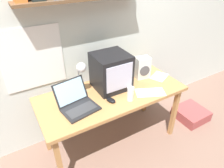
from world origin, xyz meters
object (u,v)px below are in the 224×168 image
object	(u,v)px
corner_desk	(112,98)
desk_lamp	(81,74)
juice_glass	(130,94)
space_heater	(142,68)
floor_cushion	(191,114)
printed_handout	(150,92)
loose_paper_near_monitor	(159,76)
crt_monitor	(111,71)
computer_mouse	(111,100)
laptop	(76,101)

from	to	relation	value
corner_desk	desk_lamp	xyz separation A→B (m)	(-0.27, 0.12, 0.30)
juice_glass	space_heater	size ratio (longest dim) A/B	0.59
space_heater	floor_cushion	xyz separation A→B (m)	(0.68, -0.28, -0.76)
desk_lamp	space_heater	bearing A→B (deg)	-14.97
printed_handout	loose_paper_near_monitor	bearing A→B (deg)	34.00
crt_monitor	loose_paper_near_monitor	xyz separation A→B (m)	(0.58, -0.09, -0.18)
loose_paper_near_monitor	crt_monitor	bearing A→B (deg)	171.04
printed_handout	loose_paper_near_monitor	distance (m)	0.36
crt_monitor	desk_lamp	xyz separation A→B (m)	(-0.31, 0.03, 0.05)
crt_monitor	computer_mouse	size ratio (longest dim) A/B	3.11
loose_paper_near_monitor	corner_desk	bearing A→B (deg)	-179.69
laptop	space_heater	size ratio (longest dim) A/B	1.48
crt_monitor	loose_paper_near_monitor	bearing A→B (deg)	-8.41
loose_paper_near_monitor	floor_cushion	bearing A→B (deg)	-21.13
crt_monitor	printed_handout	world-z (taller)	crt_monitor
corner_desk	floor_cushion	bearing A→B (deg)	-9.53
crt_monitor	printed_handout	xyz separation A→B (m)	(0.29, -0.29, -0.18)
crt_monitor	space_heater	bearing A→B (deg)	0.09
computer_mouse	loose_paper_near_monitor	world-z (taller)	computer_mouse
crt_monitor	printed_handout	size ratio (longest dim) A/B	1.13
crt_monitor	floor_cushion	size ratio (longest dim) A/B	0.98
laptop	desk_lamp	bearing A→B (deg)	41.64
laptop	juice_glass	bearing A→B (deg)	-28.12
crt_monitor	juice_glass	size ratio (longest dim) A/B	2.58
crt_monitor	desk_lamp	distance (m)	0.31
laptop	corner_desk	bearing A→B (deg)	-4.59
corner_desk	loose_paper_near_monitor	xyz separation A→B (m)	(0.63, 0.00, 0.07)
desk_lamp	loose_paper_near_monitor	world-z (taller)	desk_lamp
space_heater	floor_cushion	size ratio (longest dim) A/B	0.65
desk_lamp	loose_paper_near_monitor	xyz separation A→B (m)	(0.89, -0.12, -0.23)
computer_mouse	floor_cushion	size ratio (longest dim) A/B	0.31
juice_glass	space_heater	xyz separation A→B (m)	(0.36, 0.29, 0.06)
juice_glass	printed_handout	size ratio (longest dim) A/B	0.44
space_heater	laptop	bearing A→B (deg)	-160.60
laptop	computer_mouse	distance (m)	0.32
corner_desk	juice_glass	bearing A→B (deg)	-66.30
laptop	floor_cushion	world-z (taller)	laptop
printed_handout	floor_cushion	xyz separation A→B (m)	(0.80, 0.01, -0.64)
computer_mouse	printed_handout	world-z (taller)	computer_mouse
space_heater	corner_desk	bearing A→B (deg)	-157.29
desk_lamp	space_heater	size ratio (longest dim) A/B	1.44
printed_handout	desk_lamp	bearing A→B (deg)	151.69
computer_mouse	loose_paper_near_monitor	size ratio (longest dim) A/B	0.47
corner_desk	crt_monitor	xyz separation A→B (m)	(0.04, 0.10, 0.25)
printed_handout	crt_monitor	bearing A→B (deg)	134.38
floor_cushion	loose_paper_near_monitor	bearing A→B (deg)	158.87
crt_monitor	floor_cushion	world-z (taller)	crt_monitor
laptop	juice_glass	size ratio (longest dim) A/B	2.53
corner_desk	printed_handout	size ratio (longest dim) A/B	4.56
printed_handout	floor_cushion	size ratio (longest dim) A/B	0.87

